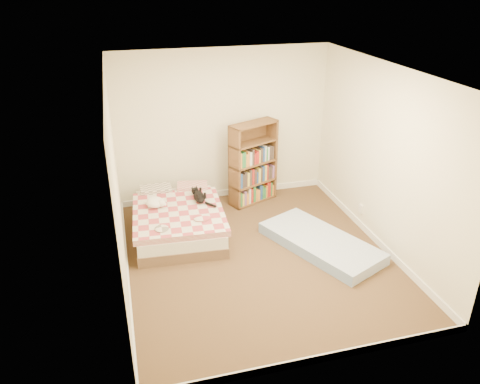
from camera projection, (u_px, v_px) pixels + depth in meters
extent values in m
cube|color=#4B2E20|center=(258.00, 256.00, 6.40)|extent=(3.50, 4.00, 0.01)
cube|color=white|center=(262.00, 72.00, 5.33)|extent=(3.50, 4.00, 0.01)
cube|color=beige|center=(223.00, 126.00, 7.61)|extent=(3.50, 0.01, 2.50)
cube|color=beige|center=(326.00, 258.00, 4.12)|extent=(3.50, 0.01, 2.50)
cube|color=beige|center=(116.00, 188.00, 5.46)|extent=(0.01, 4.00, 2.50)
cube|color=beige|center=(384.00, 159.00, 6.27)|extent=(0.01, 4.00, 2.50)
cube|color=white|center=(225.00, 193.00, 8.12)|extent=(3.50, 0.02, 0.10)
cube|color=white|center=(316.00, 359.00, 4.65)|extent=(3.50, 0.02, 0.10)
cube|color=white|center=(128.00, 273.00, 5.97)|extent=(0.02, 4.00, 0.10)
cube|color=white|center=(372.00, 236.00, 6.79)|extent=(0.02, 4.00, 0.10)
cube|color=white|center=(361.00, 209.00, 7.03)|extent=(0.03, 0.09, 0.13)
cube|color=brown|center=(179.00, 227.00, 6.97)|extent=(1.33, 1.82, 0.16)
cube|color=silver|center=(178.00, 217.00, 6.90)|extent=(1.30, 1.78, 0.17)
cube|color=#B3424A|center=(178.00, 210.00, 6.85)|extent=(1.37, 1.51, 0.09)
cube|color=slate|center=(153.00, 192.00, 7.34)|extent=(0.50, 0.33, 0.13)
cube|color=#B3424A|center=(190.00, 188.00, 7.47)|extent=(0.50, 0.33, 0.13)
cube|color=brown|center=(230.00, 165.00, 7.56)|extent=(0.15, 0.27, 1.38)
cube|color=brown|center=(276.00, 161.00, 7.74)|extent=(0.15, 0.27, 1.38)
cube|color=brown|center=(251.00, 160.00, 7.76)|extent=(0.77, 0.35, 1.38)
cube|color=brown|center=(253.00, 200.00, 7.94)|extent=(0.87, 0.58, 0.03)
cube|color=brown|center=(253.00, 163.00, 7.65)|extent=(0.87, 0.58, 0.03)
cube|color=brown|center=(254.00, 124.00, 7.36)|extent=(0.87, 0.58, 0.03)
cube|color=#7E9ED3|center=(321.00, 243.00, 6.57)|extent=(1.43, 1.92, 0.16)
ellipsoid|color=black|center=(199.00, 197.00, 6.99)|extent=(0.21, 0.39, 0.12)
sphere|color=black|center=(197.00, 191.00, 7.16)|extent=(0.13, 0.13, 0.11)
cone|color=black|center=(194.00, 187.00, 7.16)|extent=(0.04, 0.04, 0.04)
cone|color=black|center=(198.00, 187.00, 7.18)|extent=(0.04, 0.04, 0.04)
cylinder|color=black|center=(209.00, 205.00, 6.82)|extent=(0.06, 0.21, 0.04)
ellipsoid|color=white|center=(155.00, 202.00, 6.81)|extent=(0.28, 0.31, 0.14)
sphere|color=white|center=(161.00, 203.00, 6.75)|extent=(0.12, 0.12, 0.11)
sphere|color=white|center=(164.00, 205.00, 6.73)|extent=(0.05, 0.05, 0.05)
sphere|color=white|center=(147.00, 203.00, 6.84)|extent=(0.07, 0.07, 0.06)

